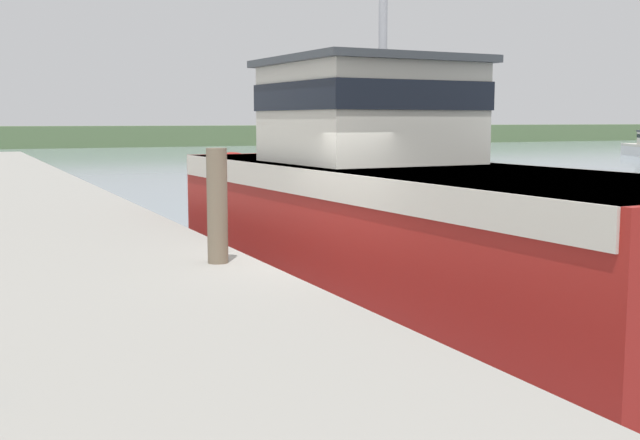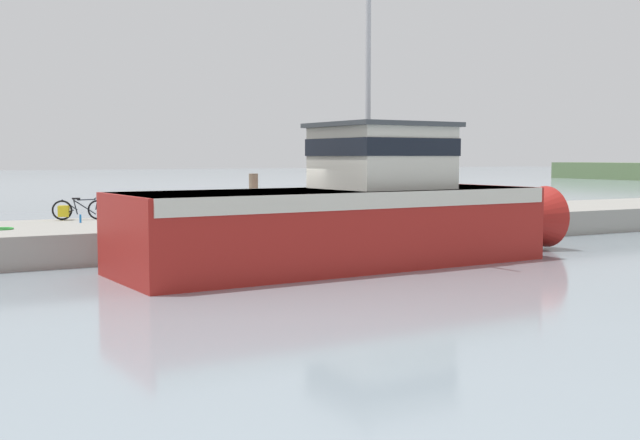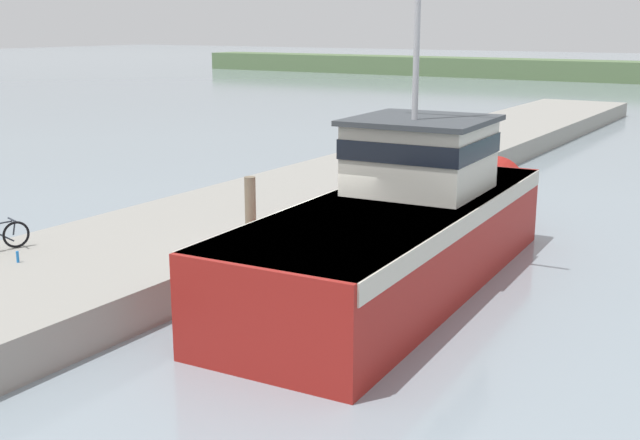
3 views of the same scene
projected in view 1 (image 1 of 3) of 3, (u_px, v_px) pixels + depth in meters
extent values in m
plane|color=#84939E|center=(344.00, 318.00, 10.92)|extent=(320.00, 320.00, 0.00)
cube|color=gray|center=(44.00, 316.00, 9.26)|extent=(5.40, 80.00, 0.86)
cube|color=#567047|center=(297.00, 135.00, 88.49)|extent=(180.00, 5.00, 2.08)
cube|color=maroon|center=(415.00, 230.00, 12.37)|extent=(4.15, 11.46, 1.97)
cone|color=maroon|center=(248.00, 195.00, 18.22)|extent=(1.98, 2.13, 1.87)
cube|color=beige|center=(415.00, 179.00, 12.28)|extent=(4.21, 11.24, 0.39)
cube|color=beige|center=(368.00, 114.00, 13.39)|extent=(2.98, 3.06, 1.61)
cube|color=black|center=(368.00, 97.00, 13.36)|extent=(3.04, 3.12, 0.45)
cube|color=#3D4247|center=(369.00, 62.00, 13.28)|extent=(3.22, 3.31, 0.12)
cube|color=teal|center=(293.00, 166.00, 39.01)|extent=(2.98, 4.94, 0.89)
cone|color=teal|center=(327.00, 169.00, 36.83)|extent=(1.00, 0.99, 0.84)
cube|color=white|center=(293.00, 159.00, 38.96)|extent=(3.00, 4.86, 0.18)
cube|color=white|center=(300.00, 145.00, 38.42)|extent=(1.87, 1.53, 1.15)
cube|color=black|center=(300.00, 141.00, 38.39)|extent=(1.91, 1.56, 0.32)
cube|color=#3D4247|center=(300.00, 132.00, 38.34)|extent=(2.02, 1.65, 0.12)
cylinder|color=#756651|center=(217.00, 206.00, 10.18)|extent=(0.26, 0.26, 1.47)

